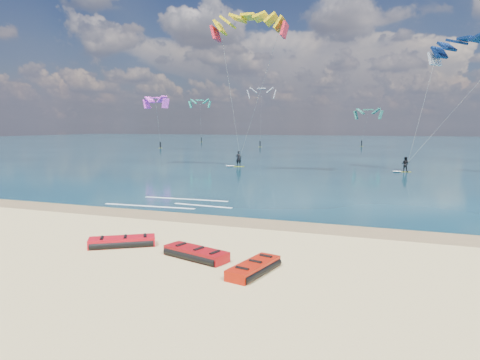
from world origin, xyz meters
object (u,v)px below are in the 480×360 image
(packed_kite_left, at_px, (122,246))
(packed_kite_right, at_px, (254,273))
(kitesurfer_far, at_px, (438,97))
(kitesurfer_main, at_px, (244,88))
(packed_kite_mid, at_px, (196,258))

(packed_kite_left, xyz_separation_m, packed_kite_right, (6.21, -1.29, 0.00))
(kitesurfer_far, bearing_deg, kitesurfer_main, 176.42)
(packed_kite_left, bearing_deg, kitesurfer_far, 34.09)
(packed_kite_left, xyz_separation_m, packed_kite_mid, (3.64, -0.46, 0.00))
(packed_kite_right, height_order, kitesurfer_main, kitesurfer_main)
(packed_kite_mid, distance_m, kitesurfer_far, 36.40)
(kitesurfer_main, distance_m, kitesurfer_far, 20.27)
(packed_kite_left, distance_m, kitesurfer_far, 37.25)
(kitesurfer_far, bearing_deg, packed_kite_left, -123.21)
(packed_kite_mid, height_order, packed_kite_right, packed_kite_mid)
(packed_kite_right, bearing_deg, kitesurfer_main, 32.85)
(kitesurfer_main, bearing_deg, packed_kite_mid, -94.85)
(packed_kite_mid, xyz_separation_m, kitesurfer_far, (11.03, 33.78, 7.87))
(packed_kite_right, distance_m, kitesurfer_main, 35.78)
(packed_kite_left, relative_size, kitesurfer_far, 0.20)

